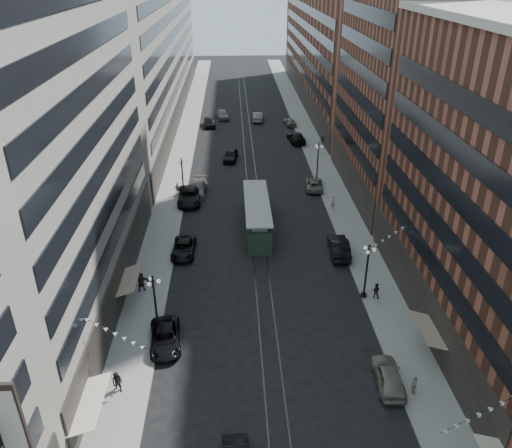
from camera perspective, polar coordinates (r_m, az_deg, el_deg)
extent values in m
plane|color=black|center=(70.94, -0.46, 4.78)|extent=(220.00, 220.00, 0.00)
cube|color=gray|center=(80.61, -8.66, 7.39)|extent=(4.00, 180.00, 0.15)
cube|color=gray|center=(81.32, 7.09, 7.68)|extent=(4.00, 180.00, 0.15)
cube|color=#2D2D33|center=(80.22, -1.26, 7.55)|extent=(0.12, 180.00, 0.02)
cube|color=#2D2D33|center=(80.26, -0.25, 7.57)|extent=(0.12, 180.00, 0.02)
cube|color=gray|center=(43.12, -22.31, 7.23)|extent=(8.00, 36.00, 28.00)
cube|color=gray|center=(103.37, -11.38, 19.05)|extent=(8.00, 90.00, 26.00)
cube|color=brown|center=(41.66, 25.57, 2.89)|extent=(8.00, 30.00, 24.00)
cube|color=brown|center=(64.70, 15.95, 20.87)|extent=(8.00, 26.00, 42.00)
cube|color=brown|center=(113.12, 7.68, 19.51)|extent=(8.00, 72.00, 24.00)
cylinder|color=black|center=(43.55, -11.10, -11.73)|extent=(0.56, 0.56, 0.30)
cylinder|color=black|center=(42.06, -11.40, -9.14)|extent=(0.18, 0.18, 5.20)
sphere|color=black|center=(40.47, -11.77, -5.96)|extent=(0.24, 0.24, 0.24)
sphere|color=white|center=(40.62, -11.09, -6.42)|extent=(0.36, 0.36, 0.36)
sphere|color=white|center=(41.05, -11.95, -6.12)|extent=(0.36, 0.36, 0.36)
sphere|color=white|center=(40.41, -12.11, -6.74)|extent=(0.36, 0.36, 0.36)
cylinder|color=black|center=(66.52, -8.23, 3.15)|extent=(0.56, 0.56, 0.30)
cylinder|color=black|center=(65.55, -8.38, 5.10)|extent=(0.18, 0.18, 5.20)
sphere|color=black|center=(64.55, -8.54, 7.40)|extent=(0.24, 0.24, 0.24)
sphere|color=white|center=(64.64, -8.12, 7.08)|extent=(0.36, 0.36, 0.36)
sphere|color=white|center=(65.07, -8.69, 7.18)|extent=(0.36, 0.36, 0.36)
sphere|color=white|center=(64.34, -8.75, 6.94)|extent=(0.36, 0.36, 0.36)
cylinder|color=black|center=(47.69, 12.19, -7.94)|extent=(0.56, 0.56, 0.30)
cylinder|color=black|center=(46.33, 12.49, -5.47)|extent=(0.18, 0.18, 5.20)
sphere|color=black|center=(44.90, 12.85, -2.47)|extent=(0.24, 0.24, 0.24)
sphere|color=white|center=(45.21, 13.35, -2.89)|extent=(0.36, 0.36, 0.36)
sphere|color=white|center=(45.36, 12.40, -2.67)|extent=(0.36, 0.36, 0.36)
sphere|color=white|center=(44.71, 12.64, -3.17)|extent=(0.36, 0.36, 0.36)
cylinder|color=black|center=(71.75, 6.93, 5.11)|extent=(0.56, 0.56, 0.30)
cylinder|color=black|center=(70.86, 7.05, 6.94)|extent=(0.18, 0.18, 5.20)
sphere|color=black|center=(69.92, 7.18, 9.08)|extent=(0.24, 0.24, 0.24)
sphere|color=white|center=(70.13, 7.53, 8.77)|extent=(0.36, 0.36, 0.36)
sphere|color=white|center=(70.38, 6.93, 8.88)|extent=(0.36, 0.36, 0.36)
sphere|color=white|center=(69.65, 7.03, 8.67)|extent=(0.36, 0.36, 0.36)
cube|color=#263B2C|center=(57.71, 0.11, 0.64)|extent=(2.61, 12.52, 2.71)
cube|color=gray|center=(56.97, 0.11, 2.14)|extent=(1.67, 11.48, 0.63)
cube|color=gray|center=(56.79, 0.11, 2.52)|extent=(2.82, 12.73, 0.16)
cylinder|color=black|center=(54.06, 0.36, -2.55)|extent=(2.40, 0.73, 0.73)
cylinder|color=black|center=(62.35, -0.11, 1.79)|extent=(2.40, 0.73, 0.73)
imported|color=black|center=(41.95, -10.32, -12.67)|extent=(2.98, 5.44, 1.44)
imported|color=gray|center=(39.31, 14.89, -16.42)|extent=(2.14, 4.79, 1.60)
imported|color=black|center=(38.64, -15.56, -17.03)|extent=(0.93, 0.67, 1.73)
imported|color=#AEA290|center=(38.97, 17.65, -17.08)|extent=(0.57, 0.99, 1.59)
imported|color=black|center=(53.58, -8.26, -2.75)|extent=(2.50, 5.15, 1.41)
imported|color=#636058|center=(67.46, -6.70, 4.11)|extent=(2.70, 5.91, 1.68)
imported|color=black|center=(96.85, -5.35, 11.52)|extent=(2.56, 5.22, 1.71)
imported|color=black|center=(53.61, 9.45, -2.60)|extent=(2.17, 5.50, 1.78)
imported|color=#65645A|center=(68.96, 6.65, 4.51)|extent=(2.78, 5.13, 1.36)
imported|color=black|center=(87.74, 4.63, 9.84)|extent=(3.06, 6.19, 1.73)
imported|color=black|center=(79.00, -2.91, 7.84)|extent=(2.65, 5.16, 1.68)
imported|color=#646359|center=(100.03, 0.19, 12.17)|extent=(2.20, 5.43, 1.75)
imported|color=black|center=(48.18, -13.01, -6.45)|extent=(1.87, 1.00, 1.94)
imported|color=gray|center=(67.03, -8.95, 3.97)|extent=(1.10, 0.71, 1.74)
imported|color=black|center=(47.43, 13.54, -7.40)|extent=(0.85, 0.65, 1.55)
imported|color=#BBAB9B|center=(63.14, 8.75, 2.49)|extent=(0.79, 0.74, 1.82)
imported|color=black|center=(85.89, 7.59, 9.41)|extent=(1.15, 0.49, 1.77)
imported|color=black|center=(65.09, -7.65, 3.18)|extent=(3.08, 6.31, 1.73)
imported|color=slate|center=(97.28, 3.91, 11.59)|extent=(2.32, 4.61, 1.51)
imported|color=slate|center=(101.86, -3.83, 12.40)|extent=(2.68, 5.34, 1.75)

